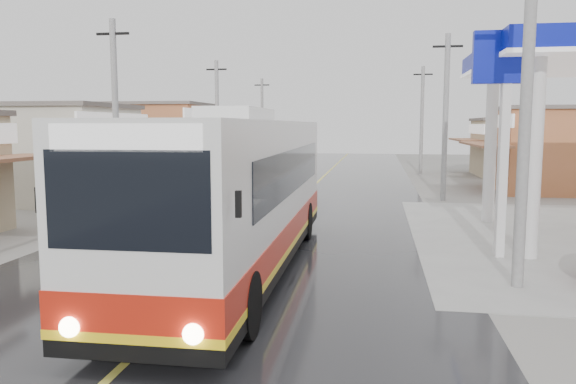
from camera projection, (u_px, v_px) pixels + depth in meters
name	position (u px, v px, depth m)	size (l,w,h in m)	color
ground	(220.00, 275.00, 13.88)	(120.00, 120.00, 0.00)	slate
road	(301.00, 198.00, 28.59)	(12.00, 90.00, 0.02)	black
centre_line	(301.00, 197.00, 28.59)	(0.15, 90.00, 0.01)	#D8CC4C
shopfronts_left	(93.00, 187.00, 33.57)	(11.00, 44.00, 5.20)	tan
utility_poles_left	(177.00, 193.00, 30.67)	(1.60, 50.00, 8.00)	gray
utility_poles_right	(443.00, 201.00, 27.49)	(1.60, 36.00, 8.00)	gray
coach_bus	(239.00, 193.00, 14.16)	(3.07, 13.13, 4.09)	silver
second_bus	(229.00, 162.00, 31.12)	(3.43, 9.35, 3.03)	silver
cyclist	(196.00, 194.00, 24.69)	(1.18, 2.01, 2.05)	black
tricycle_near	(82.00, 188.00, 24.63)	(1.67, 2.32, 1.66)	#26262D
tricycle_far	(149.00, 174.00, 30.39)	(2.37, 2.85, 1.86)	#26262D
tyre_stack	(81.00, 220.00, 20.84)	(0.77, 0.77, 0.39)	black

